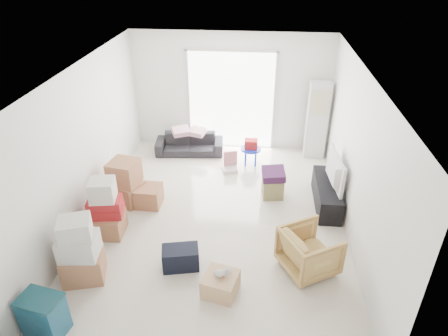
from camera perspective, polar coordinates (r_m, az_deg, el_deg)
The scene contains 21 objects.
room_shell at distance 6.53m, azimuth -1.08°, elevation 2.17°, with size 4.98×6.48×3.18m.
sliding_door at distance 9.30m, azimuth 1.03°, elevation 10.14°, with size 2.10×0.04×2.33m.
ac_tower at distance 9.19m, azimuth 13.13°, elevation 6.63°, with size 0.45×0.30×1.75m, color silver.
tv_console at distance 7.75m, azimuth 14.45°, elevation -3.62°, with size 0.41×1.38×0.46m, color black.
television at distance 7.60m, azimuth 14.73°, elevation -1.75°, with size 1.02×0.59×0.13m, color black.
sofa at distance 9.34m, azimuth -4.97°, elevation 3.86°, with size 1.55×0.45×0.61m, color #232328.
pillow_left at distance 9.23m, azimuth -6.23°, elevation 5.97°, with size 0.41×0.32×0.13m, color #DCA0B6.
pillow_right at distance 9.18m, azimuth -3.86°, elevation 5.92°, with size 0.36×0.29×0.12m, color #DCA0B6.
armchair at distance 6.19m, azimuth 12.13°, elevation -11.27°, with size 0.75×0.70×0.77m, color tan.
storage_bins at distance 5.79m, azimuth -24.35°, elevation -18.60°, with size 0.58×0.46×0.60m.
box_stack_a at distance 6.22m, azimuth -19.84°, elevation -11.31°, with size 0.68×0.61×1.06m.
box_stack_b at distance 6.97m, azimuth -16.50°, elevation -5.91°, with size 0.61×0.54×1.05m.
box_stack_c at distance 7.71m, azimuth -13.87°, elevation -2.03°, with size 0.73×0.69×0.87m.
loose_box at distance 7.66m, azimuth -10.70°, elevation -3.93°, with size 0.46×0.46×0.39m, color #AD734E.
duffel_bag at distance 6.26m, azimuth -6.22°, elevation -12.62°, with size 0.55×0.33×0.35m, color black.
ottoman at distance 7.83m, azimuth 6.94°, elevation -2.74°, with size 0.39×0.39×0.39m, color #989158.
blanket at distance 7.69m, azimuth 7.06°, elevation -1.08°, with size 0.43×0.43×0.14m, color #3C1B43.
kids_table at distance 8.80m, azimuth 3.87°, elevation 3.01°, with size 0.45×0.45×0.59m.
toy_walker at distance 8.67m, azimuth 0.87°, elevation 0.38°, with size 0.38×0.35×0.42m.
wood_crate at distance 5.88m, azimuth -0.50°, elevation -16.24°, with size 0.46×0.46×0.31m, color tan.
plush_bunny at distance 5.73m, azimuth -0.20°, elevation -14.74°, with size 0.26×0.15×0.13m.
Camera 1 is at (0.68, -5.74, 4.40)m, focal length 32.00 mm.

